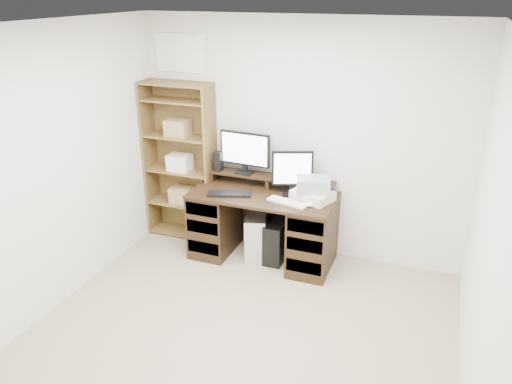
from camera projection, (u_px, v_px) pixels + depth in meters
The scene contains 14 objects.
room at pixel (219, 217), 3.47m from camera, with size 3.54×4.04×2.54m.
desk at pixel (263, 225), 5.31m from camera, with size 1.50×0.70×0.75m.
riser_shelf at pixel (270, 178), 5.31m from camera, with size 1.40×0.22×0.12m.
monitor_wide at pixel (245, 150), 5.31m from camera, with size 0.57×0.16×0.45m.
monitor_small at pixel (292, 171), 5.08m from camera, with size 0.41×0.22×0.46m.
speaker at pixel (218, 161), 5.43m from camera, with size 0.09×0.09×0.21m, color black.
keyboard_black at pixel (229, 194), 5.13m from camera, with size 0.45×0.15×0.02m, color black.
keyboard_white at pixel (287, 202), 4.94m from camera, with size 0.42×0.13×0.02m, color silver.
mouse at pixel (309, 205), 4.86m from camera, with size 0.10×0.07×0.04m, color white.
printer at pixel (313, 195), 5.00m from camera, with size 0.38×0.29×0.10m, color beige.
basket at pixel (313, 185), 4.96m from camera, with size 0.33×0.23×0.14m, color gray.
tower_silver at pixel (256, 234), 5.43m from camera, with size 0.22×0.49×0.49m, color silver.
tower_black at pixel (278, 240), 5.35m from camera, with size 0.20×0.45×0.45m.
bookshelf at pixel (181, 160), 5.64m from camera, with size 0.80×0.30×1.80m.
Camera 1 is at (1.35, -2.84, 2.75)m, focal length 35.00 mm.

